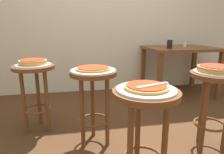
# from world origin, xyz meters

# --- Properties ---
(ground_plane) EXTENTS (6.00, 6.00, 0.00)m
(ground_plane) POSITION_xyz_m (0.00, 0.00, 0.00)
(ground_plane) COLOR #4C2D19
(stool_foreground) EXTENTS (0.39, 0.39, 0.66)m
(stool_foreground) POSITION_xyz_m (-0.07, -0.53, 0.49)
(stool_foreground) COLOR brown
(stool_foreground) RESTS_ON ground_plane
(serving_plate_foreground) EXTENTS (0.34, 0.34, 0.01)m
(serving_plate_foreground) POSITION_xyz_m (-0.07, -0.53, 0.66)
(serving_plate_foreground) COLOR white
(serving_plate_foreground) RESTS_ON stool_foreground
(pizza_foreground) EXTENTS (0.26, 0.26, 0.02)m
(pizza_foreground) POSITION_xyz_m (-0.07, -0.53, 0.68)
(pizza_foreground) COLOR tan
(pizza_foreground) RESTS_ON serving_plate_foreground
(stool_middle) EXTENTS (0.39, 0.39, 0.66)m
(stool_middle) POSITION_xyz_m (0.63, -0.21, 0.49)
(stool_middle) COLOR brown
(stool_middle) RESTS_ON ground_plane
(serving_plate_middle) EXTENTS (0.34, 0.34, 0.01)m
(serving_plate_middle) POSITION_xyz_m (0.63, -0.21, 0.66)
(serving_plate_middle) COLOR silver
(serving_plate_middle) RESTS_ON stool_middle
(pizza_middle) EXTENTS (0.29, 0.29, 0.05)m
(pizza_middle) POSITION_xyz_m (0.63, -0.21, 0.69)
(pizza_middle) COLOR tan
(pizza_middle) RESTS_ON serving_plate_middle
(stool_leftside) EXTENTS (0.39, 0.39, 0.66)m
(stool_leftside) POSITION_xyz_m (-0.31, 0.05, 0.49)
(stool_leftside) COLOR brown
(stool_leftside) RESTS_ON ground_plane
(serving_plate_leftside) EXTENTS (0.37, 0.37, 0.01)m
(serving_plate_leftside) POSITION_xyz_m (-0.31, 0.05, 0.66)
(serving_plate_leftside) COLOR white
(serving_plate_leftside) RESTS_ON stool_leftside
(pizza_leftside) EXTENTS (0.29, 0.29, 0.02)m
(pizza_leftside) POSITION_xyz_m (-0.31, 0.05, 0.68)
(pizza_leftside) COLOR #B78442
(pizza_leftside) RESTS_ON serving_plate_leftside
(stool_rear) EXTENTS (0.39, 0.39, 0.66)m
(stool_rear) POSITION_xyz_m (-0.84, 0.41, 0.49)
(stool_rear) COLOR brown
(stool_rear) RESTS_ON ground_plane
(serving_plate_rear) EXTENTS (0.32, 0.32, 0.01)m
(serving_plate_rear) POSITION_xyz_m (-0.84, 0.41, 0.66)
(serving_plate_rear) COLOR silver
(serving_plate_rear) RESTS_ON stool_rear
(pizza_rear) EXTENTS (0.25, 0.25, 0.05)m
(pizza_rear) POSITION_xyz_m (-0.84, 0.41, 0.69)
(pizza_rear) COLOR tan
(pizza_rear) RESTS_ON serving_plate_rear
(dining_table) EXTENTS (1.01, 0.75, 0.72)m
(dining_table) POSITION_xyz_m (1.11, 1.18, 0.62)
(dining_table) COLOR brown
(dining_table) RESTS_ON ground_plane
(cup_near_edge) EXTENTS (0.07, 0.07, 0.12)m
(cup_near_edge) POSITION_xyz_m (0.85, 1.03, 0.78)
(cup_near_edge) COLOR black
(cup_near_edge) RESTS_ON dining_table
(condiment_shaker) EXTENTS (0.04, 0.04, 0.08)m
(condiment_shaker) POSITION_xyz_m (1.18, 1.18, 0.76)
(condiment_shaker) COLOR white
(condiment_shaker) RESTS_ON dining_table
(pizza_server_knife) EXTENTS (0.22, 0.09, 0.01)m
(pizza_server_knife) POSITION_xyz_m (-0.04, -0.55, 0.69)
(pizza_server_knife) COLOR silver
(pizza_server_knife) RESTS_ON pizza_foreground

